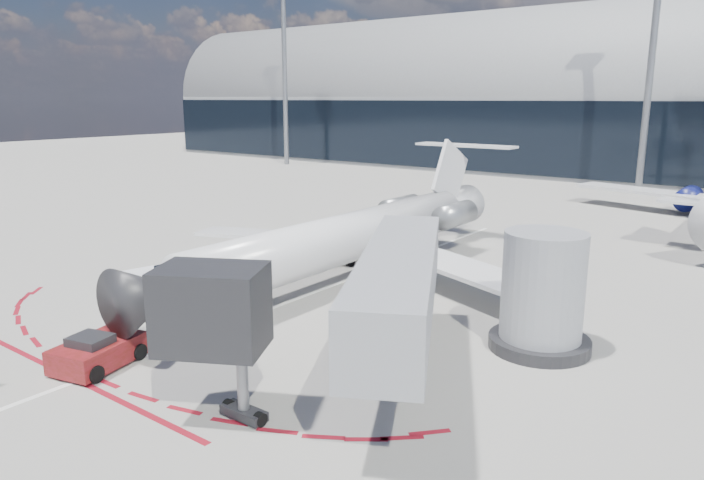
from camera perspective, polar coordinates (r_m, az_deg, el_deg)
The scene contains 11 objects.
ground at distance 31.58m, azimuth -5.22°, elevation -5.43°, with size 260.00×260.00×0.00m, color slate.
apron_centerline at distance 33.01m, azimuth -2.88°, elevation -4.57°, with size 0.25×40.00×0.01m, color silver.
apron_stop_bar at distance 24.90m, azimuth -23.63°, elevation -11.63°, with size 14.00×0.25×0.01m, color maroon.
terminal_building at distance 89.44m, azimuth 24.37°, elevation 10.84°, with size 150.00×24.15×24.00m.
jet_bridge at distance 22.84m, azimuth 7.95°, elevation -4.76°, with size 10.03×15.20×4.90m.
light_mast_west at distance 95.83m, azimuth -6.12°, elevation 14.32°, with size 0.70×0.70×25.00m, color gray.
light_mast_centre at distance 71.82m, azimuth 25.49°, elevation 13.72°, with size 0.70×0.70×25.00m, color gray.
regional_jet at distance 35.03m, azimuth 0.46°, elevation 0.51°, with size 23.22×28.63×7.17m.
pushback_tug at distance 25.62m, azimuth -22.13°, elevation -9.41°, with size 2.76×5.18×1.32m.
uld_container at distance 30.68m, azimuth -18.23°, elevation -4.62°, with size 2.50×2.25×2.03m.
safety_cone_right at distance 28.33m, azimuth -23.08°, elevation -8.07°, with size 0.37×0.37×0.52m, color #DE3704.
Camera 1 is at (20.25, -22.13, 9.85)m, focal length 32.00 mm.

